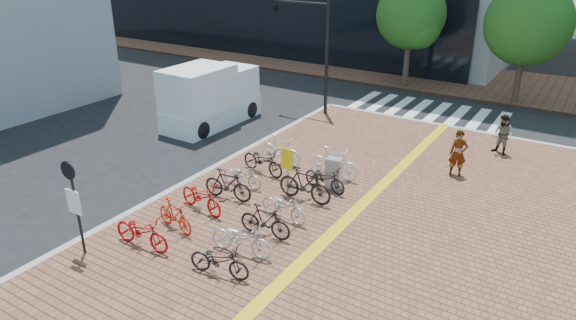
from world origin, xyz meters
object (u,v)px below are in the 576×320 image
Objects in this scene: bike_2 at (201,197)px; bike_12 at (325,178)px; bike_5 at (263,161)px; bike_3 at (228,185)px; bike_7 at (219,260)px; traffic_light_pole at (303,30)px; bike_11 at (305,185)px; bike_4 at (242,175)px; yellow_sign at (287,163)px; pedestrian_b at (503,135)px; bike_6 at (280,150)px; box_truck at (210,97)px; bike_0 at (142,231)px; bike_9 at (265,221)px; bike_8 at (241,238)px; bike_13 at (334,163)px; utility_box at (334,173)px; notice_sign at (74,197)px; bike_1 at (175,216)px; pedestrian_a at (458,153)px; bike_10 at (284,206)px.

bike_12 is at bearing -27.37° from bike_2.
bike_3 is at bearing -166.56° from bike_5.
bike_7 is 14.51m from traffic_light_pole.
bike_12 is (-0.04, 5.67, 0.00)m from bike_7.
bike_11 is 0.34× the size of traffic_light_pole.
yellow_sign reaches higher than bike_4.
yellow_sign is (-5.28, -7.50, 0.35)m from pedestrian_b.
bike_6 is 0.38× the size of box_truck.
bike_0 is 1.14× the size of bike_9.
bike_13 is at bearing -6.23° from bike_8.
bike_5 is 8.57m from traffic_light_pole.
bike_2 is at bearing -127.28° from utility_box.
traffic_light_pole reaches higher than notice_sign.
bike_1 is 0.89× the size of bike_3.
bike_2 is 1.11× the size of bike_7.
bike_0 is 0.98× the size of bike_6.
notice_sign is (-7.17, -10.46, 0.88)m from pedestrian_a.
bike_12 is 0.34× the size of box_truck.
bike_0 is 0.33× the size of traffic_light_pole.
bike_13 is at bearing -7.88° from bike_7.
pedestrian_b is (4.34, 12.20, 0.36)m from bike_7.
notice_sign is (-3.69, -3.37, 1.24)m from bike_9.
bike_11 is (-0.23, 4.64, 0.14)m from bike_7.
bike_10 is at bearing -0.90° from bike_9.
bike_8 is (2.47, -3.32, 0.07)m from bike_4.
bike_11 is (-0.11, 3.56, 0.09)m from bike_8.
bike_0 is at bearing 157.89° from bike_13.
yellow_sign reaches higher than bike_9.
bike_8 is (-0.12, 1.07, 0.05)m from bike_7.
bike_3 is 0.92× the size of bike_6.
notice_sign reaches higher than bike_1.
traffic_light_pole is at bearing 15.96° from bike_8.
yellow_sign is at bearing 64.38° from notice_sign.
box_truck is (-5.47, 8.11, 0.72)m from bike_1.
box_truck is (-12.33, -3.04, 0.38)m from pedestrian_b.
pedestrian_a is at bearing -84.74° from pedestrian_b.
bike_13 is (2.37, 4.34, 0.09)m from bike_2.
utility_box reaches higher than bike_0.
traffic_light_pole reaches higher than pedestrian_a.
utility_box is at bearing -10.55° from bike_8.
utility_box is (-4.21, -6.24, -0.25)m from pedestrian_b.
bike_4 is at bearing -41.42° from box_truck.
pedestrian_a is at bearing 46.35° from yellow_sign.
yellow_sign is at bearing -102.17° from pedestrian_b.
bike_8 is (2.40, 0.03, 0.02)m from bike_1.
bike_6 is at bearing -177.19° from pedestrian_a.
bike_8 is 3.57m from bike_11.
pedestrian_a is (3.49, 7.08, 0.36)m from bike_9.
notice_sign is (-1.18, -6.88, 1.24)m from bike_5.
bike_3 is at bearing -138.54° from yellow_sign.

